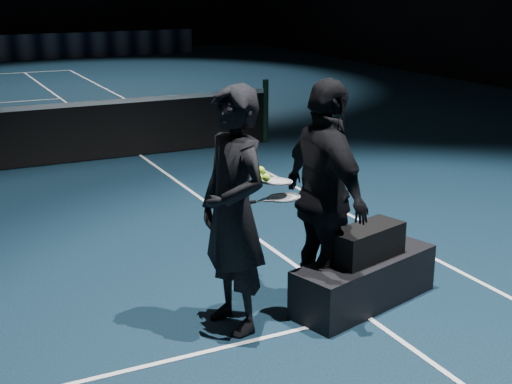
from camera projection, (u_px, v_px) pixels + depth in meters
net_post_right at (266, 111)px, 12.44m from camera, size 0.10×0.10×1.10m
player_bench at (364, 281)px, 6.28m from camera, size 1.52×0.86×0.43m
racket_bag at (366, 243)px, 6.18m from camera, size 0.78×0.50×0.29m
bag_signature at (377, 248)px, 6.05m from camera, size 0.32×0.10×0.10m
player_a at (234, 211)px, 5.65m from camera, size 0.59×0.80×2.01m
player_b at (325, 197)px, 6.01m from camera, size 0.51×1.18×2.01m
racket_lower at (284, 197)px, 5.82m from camera, size 0.68×0.22×0.03m
racket_upper at (276, 181)px, 5.80m from camera, size 0.69×0.26×0.10m
tennis_balls at (262, 175)px, 5.69m from camera, size 0.12×0.10×0.12m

